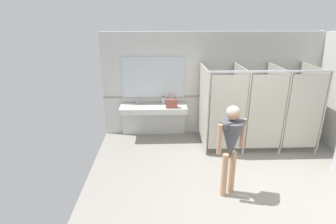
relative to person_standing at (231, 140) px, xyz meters
The scene contains 9 objects.
ground_plane 1.18m from the person_standing, 10.07° to the left, with size 6.04×6.09×0.10m, color gray.
wall_back 2.89m from the person_standing, 83.75° to the left, with size 6.04×0.12×2.73m, color silver.
wall_back_tile_band 2.81m from the person_standing, 83.60° to the left, with size 6.04×0.01×0.06m, color #9E937F.
vanity_counter 2.95m from the person_standing, 117.99° to the left, with size 1.73×0.59×1.01m.
mirror_panel 3.14m from the person_standing, 116.16° to the left, with size 1.63×0.02×1.07m, color silver.
bathroom_stalls 2.24m from the person_standing, 58.14° to the left, with size 2.70×1.36×2.01m.
person_standing is the anchor object (origin of this frame).
handbag 2.50m from the person_standing, 111.26° to the left, with size 0.29×0.13×0.37m.
soap_dispenser 2.88m from the person_standing, 112.64° to the left, with size 0.07×0.07×0.21m.
Camera 1 is at (-1.55, -4.17, 3.10)m, focal length 28.67 mm.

